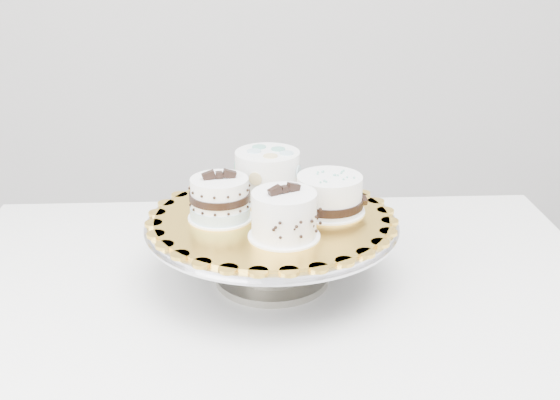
{
  "coord_description": "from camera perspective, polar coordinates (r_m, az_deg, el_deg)",
  "views": [
    {
      "loc": [
        -0.18,
        -0.74,
        1.31
      ],
      "look_at": [
        -0.04,
        0.3,
        0.89
      ],
      "focal_mm": 45.0,
      "sensor_mm": 36.0,
      "label": 1
    }
  ],
  "objects": [
    {
      "name": "table",
      "position": [
        1.21,
        -0.36,
        -10.52
      ],
      "size": [
        1.18,
        0.84,
        0.75
      ],
      "rotation": [
        0.0,
        0.0,
        -0.09
      ],
      "color": "white",
      "rests_on": "floor"
    },
    {
      "name": "cake_banded",
      "position": [
        1.11,
        -4.91,
        0.02
      ],
      "size": [
        0.1,
        0.1,
        0.08
      ],
      "rotation": [
        0.0,
        0.0,
        0.08
      ],
      "color": "white",
      "rests_on": "cake_board"
    },
    {
      "name": "cake_swirl",
      "position": [
        1.04,
        0.33,
        -1.31
      ],
      "size": [
        0.13,
        0.13,
        0.09
      ],
      "rotation": [
        0.0,
        0.0,
        0.38
      ],
      "color": "white",
      "rests_on": "cake_board"
    },
    {
      "name": "cake_stand",
      "position": [
        1.14,
        -0.65,
        -3.15
      ],
      "size": [
        0.41,
        0.41,
        0.11
      ],
      "color": "gray",
      "rests_on": "table"
    },
    {
      "name": "cake_ribbon",
      "position": [
        1.14,
        4.08,
        0.41
      ],
      "size": [
        0.12,
        0.12,
        0.06
      ],
      "rotation": [
        0.0,
        0.0,
        0.1
      ],
      "color": "white",
      "rests_on": "cake_board"
    },
    {
      "name": "cake_dots",
      "position": [
        1.19,
        -1.02,
        2.14
      ],
      "size": [
        0.13,
        0.13,
        0.08
      ],
      "rotation": [
        0.0,
        0.0,
        0.11
      ],
      "color": "white",
      "rests_on": "cake_board"
    },
    {
      "name": "cake_board",
      "position": [
        1.13,
        -0.66,
        -1.43
      ],
      "size": [
        0.46,
        0.46,
        0.01
      ],
      "primitive_type": "cylinder",
      "rotation": [
        0.0,
        0.0,
        -0.24
      ],
      "color": "gold",
      "rests_on": "cake_stand"
    }
  ]
}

